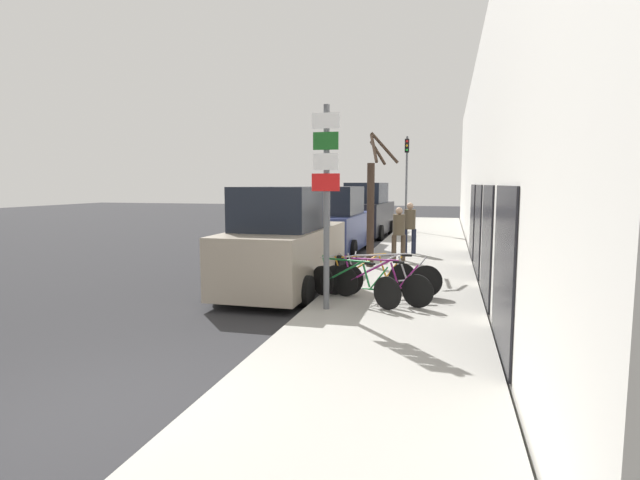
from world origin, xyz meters
TOP-DOWN VIEW (x-y plane):
  - ground_plane at (0.00, 11.20)m, footprint 80.00×80.00m
  - sidewalk_curb at (2.60, 14.00)m, footprint 3.20×32.00m
  - building_facade at (4.35, 13.90)m, footprint 0.23×32.00m
  - signpost at (1.40, 4.33)m, footprint 0.50×0.13m
  - bicycle_0 at (1.77, 4.98)m, footprint 1.95×1.18m
  - bicycle_1 at (2.26, 5.13)m, footprint 2.06×0.87m
  - bicycle_2 at (2.33, 5.64)m, footprint 2.19×0.49m
  - bicycle_3 at (1.95, 5.83)m, footprint 1.87×0.90m
  - parked_car_0 at (-0.06, 6.32)m, footprint 2.04×4.60m
  - parked_car_1 at (-0.30, 12.56)m, footprint 2.08×4.78m
  - parked_car_2 at (-0.07, 18.15)m, footprint 2.14×4.46m
  - pedestrian_near at (2.30, 12.03)m, footprint 0.43×0.37m
  - pedestrian_far at (2.11, 10.41)m, footprint 0.40×0.35m
  - street_tree at (1.48, 9.20)m, footprint 0.84×1.51m
  - traffic_light at (1.51, 20.00)m, footprint 0.20×0.30m

SIDE VIEW (x-z plane):
  - ground_plane at x=0.00m, z-range 0.00..0.00m
  - sidewalk_curb at x=2.60m, z-range 0.00..0.15m
  - bicycle_3 at x=1.95m, z-range 0.09..0.93m
  - bicycle_0 at x=1.77m, z-range 0.10..0.93m
  - bicycle_1 at x=2.26m, z-range 0.09..0.94m
  - bicycle_2 at x=2.33m, z-range 0.09..0.97m
  - parked_car_1 at x=-0.30m, z-range -0.11..2.20m
  - parked_car_0 at x=-0.06m, z-range -0.12..2.23m
  - pedestrian_far at x=2.11m, z-range 0.27..1.85m
  - pedestrian_near at x=2.30m, z-range 0.28..1.93m
  - parked_car_2 at x=-0.07m, z-range -0.11..2.34m
  - street_tree at x=1.48m, z-range 0.00..3.64m
  - signpost at x=1.40m, z-range 0.36..3.99m
  - traffic_light at x=1.51m, z-range 0.78..5.28m
  - building_facade at x=4.35m, z-range -0.03..6.47m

